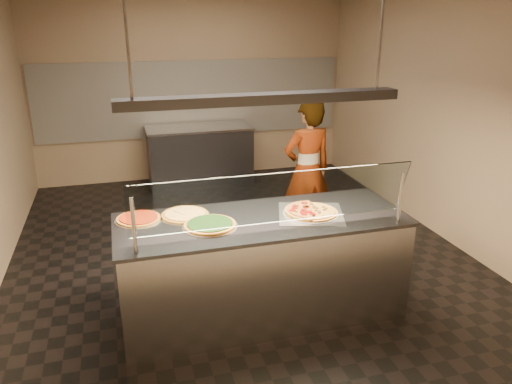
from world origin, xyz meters
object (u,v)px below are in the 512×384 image
object	(u,v)px
heat_lamp_housing	(262,99)
half_pizza_pepperoni	(299,212)
pizza_tomato	(139,218)
perforated_tray	(311,213)
half_pizza_sausage	(322,210)
worker	(307,170)
sneeze_guard	(274,199)
pizza_spatula	(186,213)
prep_table	(200,155)
pizza_spinach	(210,225)
serving_counter	(262,266)
pizza_cheese	(185,214)

from	to	relation	value
heat_lamp_housing	half_pizza_pepperoni	bearing A→B (deg)	-5.17
pizza_tomato	heat_lamp_housing	bearing A→B (deg)	-13.53
perforated_tray	half_pizza_sausage	size ratio (longest dim) A/B	1.37
perforated_tray	half_pizza_pepperoni	xyz separation A→B (m)	(-0.11, 0.00, 0.03)
perforated_tray	heat_lamp_housing	world-z (taller)	heat_lamp_housing
worker	half_pizza_pepperoni	bearing A→B (deg)	58.25
sneeze_guard	worker	size ratio (longest dim) A/B	1.34
half_pizza_sausage	pizza_tomato	size ratio (longest dim) A/B	1.27
pizza_spatula	prep_table	distance (m)	3.69
pizza_spinach	pizza_spatula	distance (m)	0.33
pizza_spatula	pizza_tomato	bearing A→B (deg)	177.65
worker	pizza_tomato	bearing A→B (deg)	23.54
perforated_tray	pizza_spatula	size ratio (longest dim) A/B	2.67
perforated_tray	serving_counter	bearing A→B (deg)	176.10
serving_counter	heat_lamp_housing	distance (m)	1.48
sneeze_guard	pizza_spinach	world-z (taller)	sneeze_guard
serving_counter	sneeze_guard	xyz separation A→B (m)	(-0.00, -0.34, 0.76)
pizza_tomato	pizza_spatula	bearing A→B (deg)	-2.35
sneeze_guard	worker	xyz separation A→B (m)	(1.00, 1.81, -0.39)
sneeze_guard	pizza_cheese	distance (m)	0.90
half_pizza_pepperoni	half_pizza_sausage	xyz separation A→B (m)	(0.22, -0.00, -0.01)
pizza_tomato	heat_lamp_housing	xyz separation A→B (m)	(1.02, -0.25, 1.01)
serving_counter	pizza_spinach	xyz separation A→B (m)	(-0.46, -0.05, 0.48)
pizza_spinach	pizza_spatula	xyz separation A→B (m)	(-0.16, 0.28, 0.01)
half_pizza_pepperoni	pizza_cheese	bearing A→B (deg)	164.84
serving_counter	heat_lamp_housing	bearing A→B (deg)	0.00
serving_counter	half_pizza_pepperoni	xyz separation A→B (m)	(0.33, -0.03, 0.50)
heat_lamp_housing	pizza_spatula	bearing A→B (deg)	159.76
pizza_spinach	perforated_tray	bearing A→B (deg)	1.57
worker	serving_counter	bearing A→B (deg)	48.15
serving_counter	pizza_tomato	distance (m)	1.15
half_pizza_pepperoni	half_pizza_sausage	world-z (taller)	half_pizza_pepperoni
sneeze_guard	pizza_spinach	xyz separation A→B (m)	(-0.46, 0.29, -0.28)
half_pizza_sausage	pizza_tomato	distance (m)	1.59
perforated_tray	sneeze_guard	bearing A→B (deg)	-144.35
half_pizza_sausage	pizza_tomato	xyz separation A→B (m)	(-1.57, 0.28, -0.01)
pizza_cheese	sneeze_guard	bearing A→B (deg)	-42.34
serving_counter	heat_lamp_housing	world-z (taller)	heat_lamp_housing
half_pizza_sausage	pizza_cheese	world-z (taller)	half_pizza_sausage
prep_table	pizza_cheese	bearing A→B (deg)	-101.56
sneeze_guard	pizza_spatula	xyz separation A→B (m)	(-0.62, 0.57, -0.27)
pizza_cheese	half_pizza_sausage	bearing A→B (deg)	-12.44
serving_counter	pizza_cheese	distance (m)	0.82
half_pizza_pepperoni	worker	xyz separation A→B (m)	(0.67, 1.50, -0.12)
pizza_cheese	pizza_tomato	xyz separation A→B (m)	(-0.39, 0.02, -0.00)
pizza_spinach	pizza_spatula	world-z (taller)	pizza_spatula
pizza_spinach	serving_counter	bearing A→B (deg)	6.73
half_pizza_sausage	pizza_spinach	world-z (taller)	half_pizza_sausage
pizza_spatula	worker	size ratio (longest dim) A/B	0.15
worker	pizza_cheese	bearing A→B (deg)	29.63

